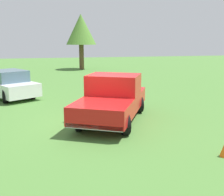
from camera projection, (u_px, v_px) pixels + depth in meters
ground_plane at (92, 122)px, 10.67m from camera, size 80.00×80.00×0.00m
pickup_truck at (113, 97)px, 10.83m from camera, size 5.07×3.91×1.78m
sedan_near at (8, 85)px, 15.21m from camera, size 4.58×3.74×1.50m
tree_side at (81, 30)px, 29.03m from camera, size 3.16×3.16×5.77m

